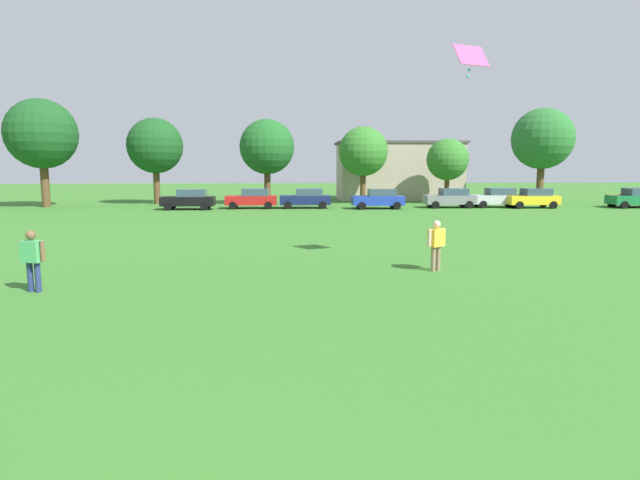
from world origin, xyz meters
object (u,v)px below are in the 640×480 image
at_px(bystander_near_trees, 32,256).
at_px(parked_car_orange_8, 637,197).
at_px(parked_car_blue_3, 379,199).
at_px(adult_bystander, 436,241).
at_px(parked_car_black_0, 189,199).
at_px(tree_center_left, 267,147).
at_px(parked_car_green_7, 636,198).
at_px(parked_car_red_1, 252,198).
at_px(parked_car_gray_4, 450,198).
at_px(kite, 471,57).
at_px(parked_car_navy_2, 306,198).
at_px(tree_far_right, 543,139).
at_px(tree_left, 155,146).
at_px(parked_car_yellow_6, 533,198).
at_px(tree_center_right, 363,152).
at_px(parked_car_silver_5, 497,198).
at_px(tree_far_left, 41,134).
at_px(tree_right, 448,160).

relative_size(bystander_near_trees, parked_car_orange_8, 0.41).
bearing_deg(parked_car_blue_3, adult_bystander, 84.29).
bearing_deg(parked_car_black_0, adult_bystander, 116.38).
distance_m(parked_car_black_0, tree_center_left, 9.35).
distance_m(parked_car_black_0, parked_car_green_7, 38.12).
relative_size(parked_car_red_1, parked_car_gray_4, 1.00).
height_order(parked_car_green_7, parked_car_orange_8, same).
xyz_separation_m(parked_car_red_1, parked_car_orange_8, (33.69, -0.51, 0.00)).
height_order(adult_bystander, kite, kite).
distance_m(parked_car_navy_2, tree_far_right, 24.31).
bearing_deg(parked_car_navy_2, parked_car_black_0, 4.86).
distance_m(parked_car_orange_8, tree_left, 43.84).
bearing_deg(parked_car_orange_8, parked_car_black_0, 0.47).
height_order(parked_car_blue_3, tree_left, tree_left).
distance_m(parked_car_red_1, parked_car_navy_2, 4.57).
distance_m(bystander_near_trees, parked_car_orange_8, 47.84).
distance_m(bystander_near_trees, parked_car_yellow_6, 40.25).
distance_m(parked_car_black_0, parked_car_navy_2, 9.75).
height_order(parked_car_red_1, tree_center_right, tree_center_right).
height_order(adult_bystander, tree_left, tree_left).
height_order(parked_car_gray_4, tree_center_left, tree_center_left).
bearing_deg(tree_center_left, parked_car_silver_5, -12.78).
bearing_deg(parked_car_blue_3, parked_car_gray_4, -173.24).
bearing_deg(parked_car_navy_2, bystander_near_trees, 73.50).
bearing_deg(parked_car_black_0, parked_car_green_7, 179.20).
bearing_deg(parked_car_blue_3, parked_car_black_0, -0.73).
height_order(parked_car_navy_2, tree_far_left, tree_far_left).
bearing_deg(tree_center_right, tree_left, 177.97).
relative_size(adult_bystander, parked_car_blue_3, 0.40).
distance_m(adult_bystander, kite, 6.27).
xyz_separation_m(parked_car_red_1, parked_car_yellow_6, (24.03, -1.02, 0.00)).
distance_m(parked_car_yellow_6, tree_left, 34.48).
height_order(parked_car_orange_8, tree_center_left, tree_center_left).
bearing_deg(tree_center_right, tree_center_left, -174.30).
height_order(parked_car_blue_3, tree_center_left, tree_center_left).
bearing_deg(tree_center_left, parked_car_yellow_6, -13.47).
relative_size(adult_bystander, tree_far_left, 0.19).
distance_m(parked_car_yellow_6, tree_right, 8.86).
xyz_separation_m(parked_car_silver_5, tree_center_right, (-11.01, 5.47, 4.08)).
bearing_deg(parked_car_gray_4, parked_car_silver_5, -177.58).
xyz_separation_m(parked_car_red_1, parked_car_navy_2, (4.57, -0.01, 0.00)).
bearing_deg(tree_right, tree_center_left, -178.76).
xyz_separation_m(tree_far_left, tree_left, (8.77, 3.42, -0.86)).
bearing_deg(tree_center_right, tree_far_right, -0.27).
bearing_deg(parked_car_orange_8, parked_car_gray_4, -0.81).
relative_size(tree_far_left, tree_left, 1.16).
height_order(kite, parked_car_blue_3, kite).
xyz_separation_m(parked_car_silver_5, tree_far_right, (6.45, 5.39, 5.32)).
height_order(kite, tree_center_left, tree_center_left).
bearing_deg(parked_car_navy_2, tree_center_right, -136.49).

